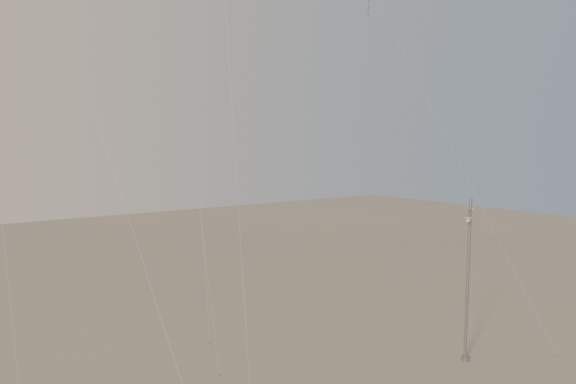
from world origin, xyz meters
TOP-DOWN VIEW (x-y plane):
  - street_lamp at (11.98, 3.69)m, footprint 1.50×1.02m
  - kite_3 at (-9.41, 4.16)m, footprint 2.62×11.81m
  - kite_4 at (13.91, 10.54)m, footprint 4.13×12.89m

SIDE VIEW (x-z plane):
  - street_lamp at x=11.98m, z-range 0.32..9.99m
  - kite_3 at x=-9.41m, z-range 4.19..25.11m
  - kite_4 at x=13.91m, z-range 6.44..30.47m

